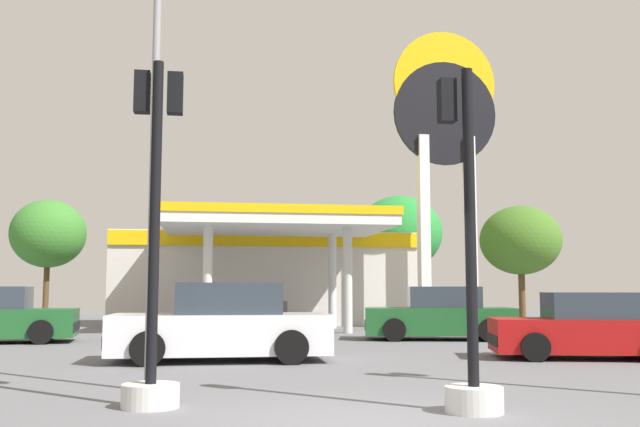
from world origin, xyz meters
The scene contains 14 objects.
ground_plane centered at (0.00, 0.00, 0.00)m, with size 90.00×90.00×0.00m, color slate.
gas_station centered at (0.61, 23.85, 2.20)m, with size 12.97×11.61×4.38m.
station_pole_sign centered at (7.61, 19.45, 7.70)m, with size 4.26×0.56×12.08m.
car_0 centered at (6.47, 6.82, 0.66)m, with size 4.34×2.65×1.45m.
car_1 centered at (-1.49, 7.54, 0.75)m, with size 4.65×2.19×1.65m.
car_2 centered at (5.20, 13.23, 0.73)m, with size 4.78×2.79×1.61m.
traffic_signal_0 centered at (-2.50, 1.56, 1.62)m, with size 0.74×0.74×4.56m.
traffic_signal_2 centered at (1.43, 0.55, 1.25)m, with size 0.71×0.71×4.33m.
tree_1 centered at (-9.89, 29.85, 4.35)m, with size 3.73×3.73×6.08m.
tree_2 centered at (-2.61, 31.97, 3.83)m, with size 3.66×3.66×5.58m.
tree_3 centered at (3.03, 30.24, 4.93)m, with size 2.82×2.82×6.17m.
tree_4 centered at (8.51, 30.05, 4.62)m, with size 4.66×4.66×6.68m.
tree_5 centered at (15.51, 30.00, 4.29)m, with size 4.53×4.53×6.24m.
corner_streetlamp centered at (-2.67, 2.93, 4.56)m, with size 0.24×1.48×7.68m.
Camera 1 is at (-1.78, -8.08, 1.49)m, focal length 40.30 mm.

